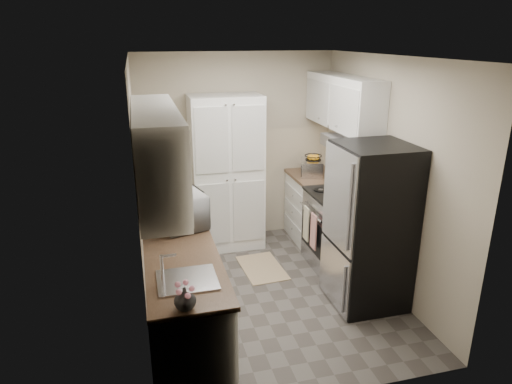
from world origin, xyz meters
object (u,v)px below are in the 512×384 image
at_px(electric_range, 338,229).
at_px(refrigerator, 370,227).
at_px(pantry_cabinet, 227,173).
at_px(wine_bottle, 157,199).
at_px(toaster_oven, 312,168).
at_px(microwave, 179,208).

bearing_deg(electric_range, refrigerator, -92.48).
xyz_separation_m(pantry_cabinet, refrigerator, (1.14, -1.73, -0.15)).
distance_m(wine_bottle, toaster_oven, 2.21).
distance_m(pantry_cabinet, toaster_oven, 1.14).
bearing_deg(wine_bottle, pantry_cabinet, 44.74).
xyz_separation_m(electric_range, wine_bottle, (-2.10, 0.00, 0.58)).
bearing_deg(microwave, pantry_cabinet, -44.72).
bearing_deg(electric_range, microwave, -167.80).
bearing_deg(refrigerator, toaster_oven, 90.35).
xyz_separation_m(microwave, wine_bottle, (-0.20, 0.42, -0.03)).
xyz_separation_m(pantry_cabinet, wine_bottle, (-0.93, -0.92, 0.06)).
xyz_separation_m(pantry_cabinet, microwave, (-0.73, -1.34, 0.09)).
distance_m(pantry_cabinet, wine_bottle, 1.31).
height_order(pantry_cabinet, toaster_oven, pantry_cabinet).
xyz_separation_m(refrigerator, wine_bottle, (-2.07, 0.80, 0.21)).
relative_size(pantry_cabinet, electric_range, 1.77).
relative_size(microwave, wine_bottle, 2.23).
relative_size(electric_range, refrigerator, 0.66).
bearing_deg(pantry_cabinet, toaster_oven, -5.51).
bearing_deg(wine_bottle, microwave, -64.72).
bearing_deg(electric_range, toaster_oven, 93.13).
bearing_deg(toaster_oven, wine_bottle, -138.65).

